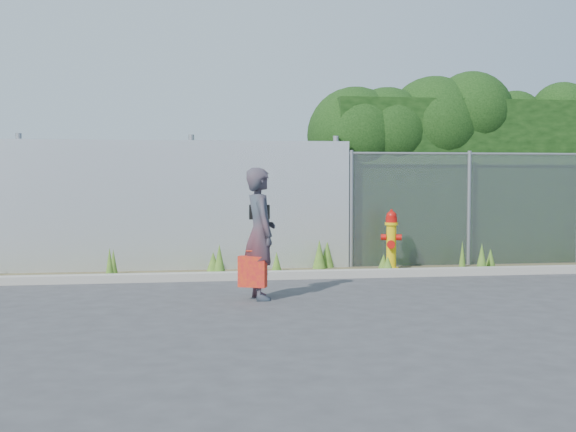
# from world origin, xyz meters

# --- Properties ---
(ground) EXTENTS (80.00, 80.00, 0.00)m
(ground) POSITION_xyz_m (0.00, 0.00, 0.00)
(ground) COLOR #38383A
(ground) RESTS_ON ground
(curb) EXTENTS (16.00, 0.22, 0.12)m
(curb) POSITION_xyz_m (0.00, 1.80, 0.06)
(curb) COLOR gray
(curb) RESTS_ON ground
(weed_strip) EXTENTS (16.00, 1.31, 0.53)m
(weed_strip) POSITION_xyz_m (0.81, 2.46, 0.12)
(weed_strip) COLOR #4D452C
(weed_strip) RESTS_ON ground
(corrugated_fence) EXTENTS (8.50, 0.21, 2.30)m
(corrugated_fence) POSITION_xyz_m (-3.25, 3.01, 1.10)
(corrugated_fence) COLOR silver
(corrugated_fence) RESTS_ON ground
(chainlink_fence) EXTENTS (6.50, 0.07, 2.05)m
(chainlink_fence) POSITION_xyz_m (4.25, 3.00, 1.03)
(chainlink_fence) COLOR gray
(chainlink_fence) RESTS_ON ground
(hedge) EXTENTS (7.76, 1.89, 3.58)m
(hedge) POSITION_xyz_m (3.95, 3.98, 1.97)
(hedge) COLOR black
(hedge) RESTS_ON ground
(fire_hydrant) EXTENTS (0.35, 0.31, 1.04)m
(fire_hydrant) POSITION_xyz_m (1.63, 2.52, 0.50)
(fire_hydrant) COLOR #DCBD0B
(fire_hydrant) RESTS_ON ground
(woman) EXTENTS (0.49, 0.67, 1.70)m
(woman) POSITION_xyz_m (-0.87, 0.01, 0.85)
(woman) COLOR #0E515E
(woman) RESTS_ON ground
(red_tote_bag) EXTENTS (0.36, 0.13, 0.47)m
(red_tote_bag) POSITION_xyz_m (-0.98, -0.13, 0.38)
(red_tote_bag) COLOR #B40A20
(black_shoulder_bag) EXTENTS (0.26, 0.11, 0.19)m
(black_shoulder_bag) POSITION_xyz_m (-0.86, 0.16, 1.12)
(black_shoulder_bag) COLOR black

